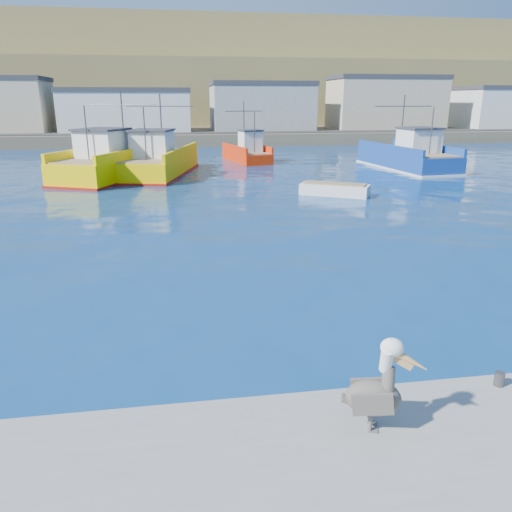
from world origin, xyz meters
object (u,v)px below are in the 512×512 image
(trawler_yellow_b, at_px, (158,162))
(pelican, at_px, (377,390))
(boat_orange, at_px, (248,152))
(trawler_yellow_a, at_px, (116,163))
(trawler_blue, at_px, (408,157))
(skiff_far, at_px, (425,163))
(skiff_mid, at_px, (335,190))

(trawler_yellow_b, height_order, pelican, trawler_yellow_b)
(boat_orange, bearing_deg, trawler_yellow_a, -144.13)
(trawler_yellow_b, distance_m, trawler_blue, 22.55)
(pelican, bearing_deg, boat_orange, 84.78)
(boat_orange, relative_size, skiff_far, 1.88)
(trawler_blue, bearing_deg, trawler_yellow_a, -177.63)
(trawler_blue, relative_size, skiff_mid, 2.64)
(trawler_yellow_a, height_order, pelican, trawler_yellow_a)
(trawler_yellow_b, relative_size, trawler_blue, 1.05)
(skiff_far, bearing_deg, trawler_blue, -149.92)
(trawler_yellow_b, height_order, trawler_blue, trawler_yellow_b)
(trawler_yellow_a, distance_m, trawler_blue, 25.99)
(trawler_blue, distance_m, skiff_mid, 15.97)
(trawler_yellow_a, bearing_deg, trawler_blue, 2.37)
(trawler_yellow_b, height_order, skiff_far, trawler_yellow_b)
(skiff_mid, xyz_separation_m, skiff_far, (13.23, 13.25, -0.03))
(boat_orange, bearing_deg, skiff_far, -21.05)
(trawler_yellow_a, xyz_separation_m, skiff_mid, (15.24, -10.73, -0.85))
(boat_orange, height_order, skiff_mid, boat_orange)
(trawler_yellow_a, distance_m, trawler_yellow_b, 3.51)
(trawler_yellow_a, relative_size, pelican, 7.95)
(boat_orange, xyz_separation_m, skiff_far, (16.30, -6.27, -0.72))
(trawler_yellow_a, height_order, boat_orange, trawler_yellow_a)
(boat_orange, bearing_deg, pelican, -95.22)
(trawler_yellow_b, distance_m, skiff_far, 25.13)
(pelican, bearing_deg, trawler_yellow_b, 97.44)
(skiff_mid, height_order, pelican, pelican)
(trawler_blue, distance_m, skiff_far, 3.00)
(boat_orange, relative_size, skiff_mid, 1.71)
(trawler_blue, bearing_deg, boat_orange, 150.76)
(trawler_yellow_a, xyz_separation_m, trawler_blue, (25.97, 1.08, -0.08))
(trawler_blue, height_order, skiff_mid, trawler_blue)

